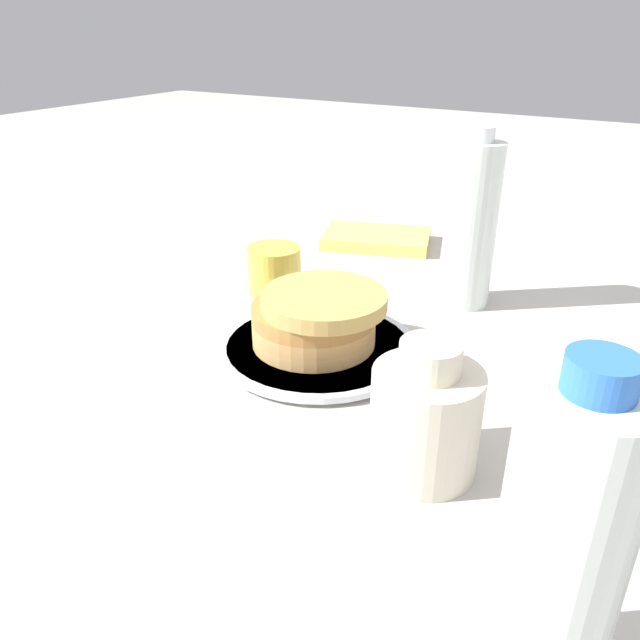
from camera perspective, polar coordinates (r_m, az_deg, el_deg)
The scene contains 8 objects.
ground_plane at distance 0.71m, azimuth -0.57°, elevation -2.92°, with size 4.00×4.00×0.00m, color #BCB7AD.
plate at distance 0.71m, azimuth 0.00°, elevation -2.41°, with size 0.22×0.22×0.01m.
pancake_stack at distance 0.69m, azimuth -0.14°, elevation 0.25°, with size 0.15×0.14×0.06m.
juice_glass at distance 0.85m, azimuth -4.17°, elevation 4.57°, with size 0.07×0.07×0.06m.
cream_jug at distance 0.52m, azimuth 9.60°, elevation -8.71°, with size 0.09×0.09×0.12m.
water_bottle_near at distance 0.36m, azimuth 21.18°, elevation -18.90°, with size 0.07×0.07×0.21m.
water_bottle_mid at distance 0.81m, azimuth 13.70°, elevation 8.44°, with size 0.06×0.06×0.23m.
napkin at distance 1.05m, azimuth 5.19°, elevation 7.43°, with size 0.20×0.16×0.02m.
Camera 1 is at (0.32, -0.53, 0.34)m, focal length 35.00 mm.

